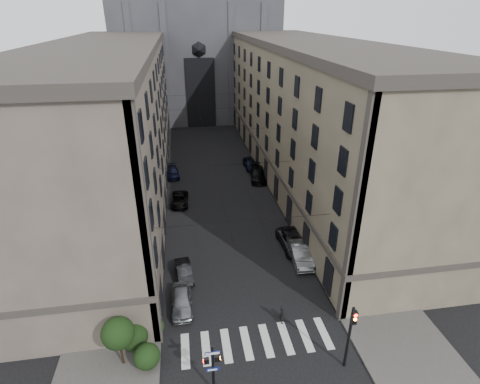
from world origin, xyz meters
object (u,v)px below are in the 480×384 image
car_right_midfar (258,174)px  car_right_far (250,164)px  car_left_midnear (184,272)px  pedestrian (282,314)px  car_right_midnear (294,242)px  car_left_far (172,172)px  traffic_light_right (350,331)px  car_right_near (300,253)px  car_left_midfar (180,200)px  car_left_near (182,301)px  pedestrian_signal_left (213,366)px  gothic_tower (195,34)px

car_right_midfar → car_right_far: 4.34m
car_left_midnear → pedestrian: size_ratio=2.33×
car_right_far → car_right_midfar: bearing=-87.7°
car_left_midnear → car_right_midnear: car_right_midnear is taller
car_left_far → traffic_light_right: bearing=-76.8°
car_left_midnear → car_left_far: car_left_far is taller
car_right_near → car_right_far: size_ratio=1.09×
car_right_far → car_left_midnear: bearing=-115.7°
car_left_midfar → car_right_near: size_ratio=0.91×
car_left_far → pedestrian: 32.12m
traffic_light_right → car_left_near: (-10.98, 7.54, -2.56)m
car_right_midnear → car_left_midnear: bearing=-167.3°
car_left_midnear → car_left_midfar: (-0.20, 14.90, -0.00)m
car_left_far → car_right_far: (12.04, 1.28, 0.12)m
car_left_far → car_left_midnear: bearing=-92.4°
car_right_midfar → pedestrian: size_ratio=3.41×
car_left_near → car_right_midfar: size_ratio=0.76×
car_right_midfar → pedestrian_signal_left: bearing=-98.5°
car_left_midnear → car_right_midfar: 23.93m
pedestrian_signal_left → gothic_tower: bearing=87.3°
gothic_tower → car_right_far: gothic_tower is taller
car_right_midnear → car_right_far: (-0.36, 22.39, 0.02)m
traffic_light_right → car_left_midnear: (-10.67, 11.48, -2.65)m
gothic_tower → car_left_near: bearing=-94.7°
car_right_near → car_right_midnear: (0.00, 2.15, -0.07)m
car_right_midfar → car_right_midnear: bearing=-82.1°
car_left_midfar → car_right_midnear: 16.50m
car_right_near → car_right_midfar: (0.00, 20.21, -0.00)m
pedestrian_signal_left → car_right_midfar: (9.71, 33.00, -1.50)m
traffic_light_right → car_left_far: size_ratio=1.14×
car_left_far → car_left_midfar: bearing=-89.4°
pedestrian_signal_left → car_right_near: pedestrian_signal_left is taller
gothic_tower → car_right_midfar: bearing=-81.3°
pedestrian → car_right_far: bearing=-5.2°
car_left_midfar → car_right_far: bearing=46.4°
car_right_midnear → pedestrian: 10.58m
car_left_midfar → car_right_near: 18.10m
pedestrian_signal_left → car_right_near: size_ratio=0.80×
gothic_tower → car_left_midnear: size_ratio=14.99×
gothic_tower → traffic_light_right: 74.67m
gothic_tower → car_right_midnear: bearing=-84.0°
car_right_midfar → car_right_far: bearing=102.8°
traffic_light_right → car_left_near: bearing=145.5°
pedestrian_signal_left → car_right_midfar: size_ratio=0.71×
car_left_midnear → pedestrian_signal_left: bearing=-89.1°
pedestrian_signal_left → car_right_midnear: (9.71, 14.94, -1.56)m
car_left_far → car_right_near: (12.40, -23.25, 0.17)m
car_left_near → car_left_far: (-0.82, 28.09, -0.07)m
pedestrian → car_right_near: bearing=-25.6°
pedestrian_signal_left → car_left_far: bearing=94.3°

